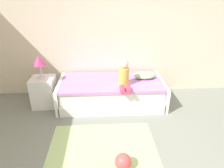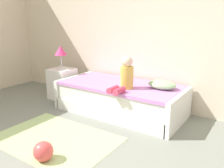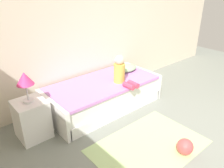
{
  "view_description": "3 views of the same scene",
  "coord_description": "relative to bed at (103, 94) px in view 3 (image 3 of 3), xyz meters",
  "views": [
    {
      "loc": [
        -0.72,
        -1.61,
        2.14
      ],
      "look_at": [
        -0.53,
        1.75,
        0.55
      ],
      "focal_mm": 31.92,
      "sensor_mm": 36.0,
      "label": 1
    },
    {
      "loc": [
        1.45,
        -1.21,
        1.51
      ],
      "look_at": [
        -0.53,
        1.75,
        0.55
      ],
      "focal_mm": 37.72,
      "sensor_mm": 36.0,
      "label": 2
    },
    {
      "loc": [
        -2.78,
        -0.88,
        2.19
      ],
      "look_at": [
        -0.53,
        1.75,
        0.55
      ],
      "focal_mm": 35.95,
      "sensor_mm": 36.0,
      "label": 3
    }
  ],
  "objects": [
    {
      "name": "area_rug",
      "position": [
        -0.2,
        -1.3,
        -0.24
      ],
      "size": [
        1.6,
        1.1,
        0.01
      ],
      "primitive_type": "cube",
      "color": "#B2D189",
      "rests_on": "ground"
    },
    {
      "name": "wall_rear",
      "position": [
        0.53,
        0.6,
        1.2
      ],
      "size": [
        7.2,
        0.1,
        2.9
      ],
      "primitive_type": "cube",
      "color": "beige",
      "rests_on": "ground"
    },
    {
      "name": "ground_plane",
      "position": [
        0.53,
        -2.0,
        -0.25
      ],
      "size": [
        9.2,
        9.2,
        0.0
      ],
      "primitive_type": "plane",
      "color": "gray"
    },
    {
      "name": "pillow",
      "position": [
        0.69,
        0.1,
        0.32
      ],
      "size": [
        0.44,
        0.3,
        0.13
      ],
      "primitive_type": "ellipsoid",
      "color": "#99CC8C",
      "rests_on": "bed"
    },
    {
      "name": "table_lamp",
      "position": [
        -1.35,
        -0.01,
        0.69
      ],
      "size": [
        0.24,
        0.24,
        0.45
      ],
      "color": "silver",
      "rests_on": "nightstand"
    },
    {
      "name": "bed",
      "position": [
        0.0,
        0.0,
        0.0
      ],
      "size": [
        2.11,
        1.0,
        0.5
      ],
      "color": "white",
      "rests_on": "ground"
    },
    {
      "name": "child_figure",
      "position": [
        0.23,
        -0.23,
        0.46
      ],
      "size": [
        0.2,
        0.51,
        0.5
      ],
      "color": "gold",
      "rests_on": "bed"
    },
    {
      "name": "toy_ball",
      "position": [
        0.06,
        -1.71,
        -0.13
      ],
      "size": [
        0.23,
        0.23,
        0.23
      ],
      "primitive_type": "sphere",
      "color": "#E54C4C",
      "rests_on": "ground"
    },
    {
      "name": "nightstand",
      "position": [
        -1.35,
        -0.01,
        0.05
      ],
      "size": [
        0.44,
        0.44,
        0.6
      ],
      "primitive_type": "cube",
      "color": "white",
      "rests_on": "ground"
    }
  ]
}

